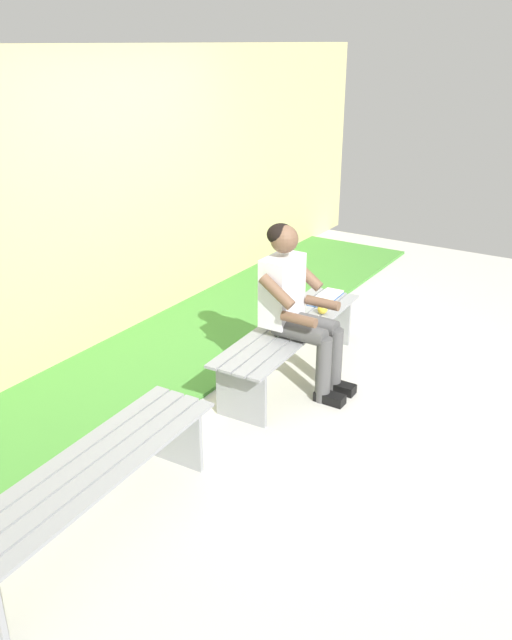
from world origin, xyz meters
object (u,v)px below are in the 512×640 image
object	(u,v)px
bench_far	(89,484)
book_open	(326,298)
apple	(323,309)
bench_near	(291,338)
person_seated	(296,303)

from	to	relation	value
bench_far	book_open	distance (m)	2.71
apple	bench_near	bearing A→B (deg)	-15.03
apple	book_open	bearing A→B (deg)	-158.08
bench_far	apple	bearing A→B (deg)	177.84
bench_near	person_seated	size ratio (longest dim) A/B	1.41
person_seated	bench_far	bearing A→B (deg)	-2.85
bench_far	person_seated	world-z (taller)	person_seated
bench_near	book_open	xyz separation A→B (m)	(-0.64, -0.03, 0.11)
person_seated	apple	bearing A→B (deg)	-179.09
bench_near	bench_far	world-z (taller)	same
person_seated	apple	xyz separation A→B (m)	(-0.45, -0.01, -0.21)
apple	book_open	xyz separation A→B (m)	(-0.30, -0.12, -0.03)
bench_far	person_seated	xyz separation A→B (m)	(-1.97, 0.10, 0.34)
book_open	bench_near	bearing A→B (deg)	-0.23
person_seated	book_open	distance (m)	0.79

